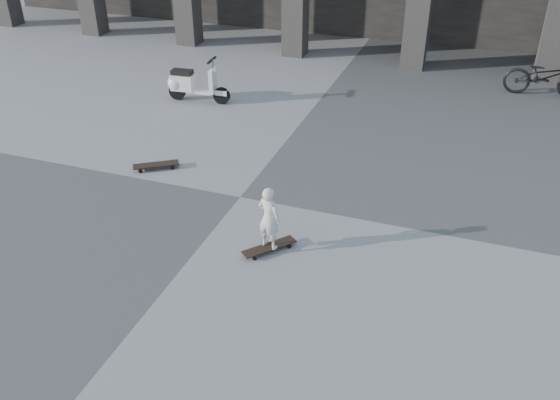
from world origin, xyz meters
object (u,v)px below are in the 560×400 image
(child, at_px, (269,218))
(bicycle, at_px, (545,76))
(longboard, at_px, (269,247))
(skateboard_spare, at_px, (156,165))
(scooter, at_px, (188,83))

(child, height_order, bicycle, child)
(bicycle, bearing_deg, longboard, 152.82)
(child, bearing_deg, skateboard_spare, -15.38)
(longboard, distance_m, scooter, 6.80)
(scooter, bearing_deg, longboard, -57.17)
(child, distance_m, bicycle, 9.63)
(scooter, distance_m, bicycle, 8.95)
(longboard, distance_m, skateboard_spare, 3.58)
(longboard, height_order, child, child)
(longboard, relative_size, scooter, 0.51)
(scooter, relative_size, bicycle, 0.82)
(skateboard_spare, xyz_separation_m, scooter, (-1.08, 3.53, 0.36))
(longboard, bearing_deg, scooter, 77.50)
(child, distance_m, scooter, 6.79)
(child, relative_size, bicycle, 0.54)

